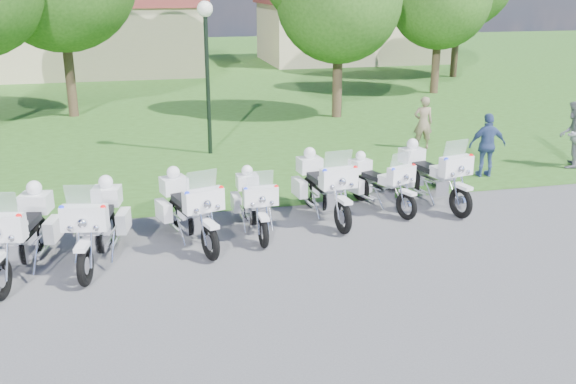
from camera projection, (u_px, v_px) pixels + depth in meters
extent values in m
plane|color=#515155|center=(301.00, 262.00, 11.62)|extent=(100.00, 100.00, 0.00)
cube|color=#32581B|center=(184.00, 72.00, 36.60)|extent=(100.00, 48.00, 0.01)
torus|color=black|center=(1.00, 279.00, 10.16)|extent=(0.28, 0.73, 0.72)
torus|color=black|center=(39.00, 235.00, 11.89)|extent=(0.28, 0.73, 0.72)
cube|color=white|center=(0.00, 227.00, 10.15)|extent=(0.81, 0.41, 0.43)
sphere|color=red|center=(19.00, 216.00, 10.04)|extent=(0.10, 0.10, 0.10)
cube|color=silver|center=(21.00, 248.00, 11.00)|extent=(0.48, 0.66, 0.37)
cube|color=white|center=(12.00, 233.00, 10.64)|extent=(0.45, 0.62, 0.24)
cube|color=black|center=(25.00, 222.00, 11.20)|extent=(0.49, 0.73, 0.13)
cube|color=white|center=(53.00, 229.00, 11.69)|extent=(0.30, 0.59, 0.39)
cube|color=white|center=(17.00, 230.00, 11.67)|extent=(0.30, 0.59, 0.39)
cube|color=white|center=(36.00, 203.00, 11.73)|extent=(0.59, 0.52, 0.34)
sphere|color=white|center=(34.00, 188.00, 11.64)|extent=(0.28, 0.28, 0.28)
torus|color=black|center=(85.00, 266.00, 10.64)|extent=(0.27, 0.72, 0.70)
torus|color=black|center=(109.00, 227.00, 12.33)|extent=(0.27, 0.72, 0.70)
cube|color=white|center=(83.00, 246.00, 10.50)|extent=(0.27, 0.49, 0.07)
cube|color=white|center=(84.00, 218.00, 10.63)|extent=(0.79, 0.39, 0.42)
cube|color=silver|center=(83.00, 196.00, 10.58)|extent=(0.60, 0.24, 0.40)
sphere|color=red|center=(103.00, 208.00, 10.52)|extent=(0.09, 0.09, 0.09)
sphere|color=#1426E5|center=(62.00, 208.00, 10.49)|extent=(0.09, 0.09, 0.09)
cube|color=silver|center=(98.00, 238.00, 11.47)|extent=(0.46, 0.65, 0.36)
cube|color=white|center=(92.00, 224.00, 11.11)|extent=(0.43, 0.60, 0.23)
cube|color=black|center=(100.00, 214.00, 11.66)|extent=(0.48, 0.71, 0.13)
cube|color=white|center=(123.00, 221.00, 12.14)|extent=(0.29, 0.57, 0.38)
cube|color=white|center=(90.00, 221.00, 12.12)|extent=(0.29, 0.57, 0.38)
cube|color=white|center=(107.00, 196.00, 12.17)|extent=(0.58, 0.51, 0.34)
sphere|color=white|center=(106.00, 182.00, 12.09)|extent=(0.27, 0.27, 0.27)
torus|color=black|center=(210.00, 242.00, 11.62)|extent=(0.32, 0.70, 0.69)
torus|color=black|center=(176.00, 214.00, 13.05)|extent=(0.32, 0.70, 0.69)
cube|color=white|center=(210.00, 224.00, 11.49)|extent=(0.31, 0.49, 0.07)
cube|color=white|center=(203.00, 200.00, 11.58)|extent=(0.78, 0.45, 0.41)
cube|color=silver|center=(201.00, 180.00, 11.52)|extent=(0.59, 0.28, 0.39)
sphere|color=red|center=(221.00, 188.00, 11.63)|extent=(0.09, 0.09, 0.09)
sphere|color=#1426E5|center=(187.00, 194.00, 11.32)|extent=(0.09, 0.09, 0.09)
cube|color=silver|center=(192.00, 221.00, 12.31)|extent=(0.50, 0.65, 0.35)
cube|color=white|center=(196.00, 207.00, 12.00)|extent=(0.47, 0.60, 0.23)
cube|color=black|center=(185.00, 200.00, 12.46)|extent=(0.52, 0.71, 0.12)
cube|color=white|center=(193.00, 205.00, 13.02)|extent=(0.33, 0.56, 0.37)
cube|color=white|center=(164.00, 211.00, 12.73)|extent=(0.33, 0.56, 0.37)
cube|color=white|center=(174.00, 185.00, 12.89)|extent=(0.59, 0.53, 0.33)
sphere|color=white|center=(173.00, 172.00, 12.81)|extent=(0.27, 0.27, 0.27)
torus|color=black|center=(263.00, 232.00, 12.18)|extent=(0.13, 0.62, 0.61)
torus|color=black|center=(248.00, 206.00, 13.62)|extent=(0.13, 0.62, 0.61)
cube|color=white|center=(263.00, 217.00, 12.06)|extent=(0.17, 0.41, 0.06)
cube|color=white|center=(261.00, 196.00, 12.17)|extent=(0.66, 0.23, 0.37)
cube|color=silver|center=(260.00, 179.00, 12.12)|extent=(0.51, 0.12, 0.34)
sphere|color=red|center=(276.00, 187.00, 12.13)|extent=(0.08, 0.08, 0.08)
sphere|color=#1426E5|center=(246.00, 189.00, 12.00)|extent=(0.08, 0.08, 0.08)
cube|color=silver|center=(255.00, 213.00, 12.88)|extent=(0.32, 0.52, 0.31)
cube|color=white|center=(257.00, 201.00, 12.58)|extent=(0.30, 0.48, 0.20)
cube|color=black|center=(252.00, 195.00, 13.04)|extent=(0.32, 0.57, 0.11)
cube|color=white|center=(262.00, 200.00, 13.51)|extent=(0.17, 0.48, 0.33)
cube|color=white|center=(236.00, 202.00, 13.38)|extent=(0.17, 0.48, 0.33)
cube|color=white|center=(247.00, 181.00, 13.47)|extent=(0.45, 0.37, 0.29)
sphere|color=white|center=(247.00, 171.00, 13.40)|extent=(0.24, 0.24, 0.24)
torus|color=black|center=(343.00, 217.00, 12.86)|extent=(0.22, 0.71, 0.70)
torus|color=black|center=(310.00, 191.00, 14.44)|extent=(0.22, 0.71, 0.70)
cube|color=white|center=(344.00, 200.00, 12.73)|extent=(0.24, 0.48, 0.07)
cube|color=white|center=(339.00, 178.00, 12.84)|extent=(0.77, 0.34, 0.42)
cube|color=silver|center=(338.00, 160.00, 12.78)|extent=(0.59, 0.20, 0.39)
sphere|color=red|center=(355.00, 168.00, 12.83)|extent=(0.09, 0.09, 0.09)
sphere|color=#1426E5|center=(325.00, 171.00, 12.61)|extent=(0.09, 0.09, 0.09)
cube|color=silver|center=(325.00, 198.00, 13.63)|extent=(0.42, 0.62, 0.35)
cube|color=white|center=(330.00, 185.00, 13.29)|extent=(0.40, 0.58, 0.23)
cube|color=black|center=(320.00, 178.00, 13.80)|extent=(0.43, 0.68, 0.12)
cube|color=white|center=(325.00, 184.00, 14.35)|extent=(0.25, 0.56, 0.37)
cube|color=white|center=(299.00, 187.00, 14.14)|extent=(0.25, 0.56, 0.37)
cube|color=white|center=(310.00, 165.00, 14.27)|extent=(0.55, 0.47, 0.33)
sphere|color=white|center=(310.00, 153.00, 14.19)|extent=(0.27, 0.27, 0.27)
torus|color=black|center=(406.00, 206.00, 13.63)|extent=(0.32, 0.60, 0.60)
torus|color=black|center=(360.00, 188.00, 14.83)|extent=(0.32, 0.60, 0.60)
cube|color=white|center=(408.00, 192.00, 13.52)|extent=(0.29, 0.43, 0.06)
cube|color=white|center=(401.00, 175.00, 13.59)|extent=(0.68, 0.43, 0.36)
cube|color=silver|center=(400.00, 160.00, 13.53)|extent=(0.51, 0.28, 0.34)
sphere|color=red|center=(413.00, 166.00, 13.65)|extent=(0.08, 0.08, 0.08)
sphere|color=#1426E5|center=(393.00, 170.00, 13.34)|extent=(0.08, 0.08, 0.08)
cube|color=silver|center=(382.00, 192.00, 14.21)|extent=(0.46, 0.58, 0.31)
cube|color=white|center=(389.00, 181.00, 13.94)|extent=(0.43, 0.54, 0.20)
cube|color=black|center=(375.00, 176.00, 14.33)|extent=(0.48, 0.63, 0.11)
cube|color=white|center=(373.00, 181.00, 14.82)|extent=(0.31, 0.49, 0.32)
cube|color=white|center=(355.00, 185.00, 14.54)|extent=(0.31, 0.49, 0.32)
cube|color=white|center=(360.00, 166.00, 14.69)|extent=(0.53, 0.49, 0.29)
sphere|color=white|center=(361.00, 156.00, 14.62)|extent=(0.23, 0.23, 0.23)
torus|color=black|center=(461.00, 202.00, 13.71)|extent=(0.28, 0.71, 0.70)
torus|color=black|center=(411.00, 181.00, 15.23)|extent=(0.28, 0.71, 0.70)
cube|color=white|center=(463.00, 186.00, 13.58)|extent=(0.28, 0.49, 0.07)
cube|color=white|center=(456.00, 166.00, 13.69)|extent=(0.79, 0.41, 0.42)
cube|color=silver|center=(456.00, 149.00, 13.63)|extent=(0.60, 0.25, 0.39)
sphere|color=red|center=(471.00, 156.00, 13.71)|extent=(0.09, 0.09, 0.09)
sphere|color=#1426E5|center=(446.00, 160.00, 13.43)|extent=(0.09, 0.09, 0.09)
cube|color=silver|center=(434.00, 185.00, 14.45)|extent=(0.47, 0.65, 0.35)
cube|color=white|center=(443.00, 173.00, 14.12)|extent=(0.44, 0.60, 0.23)
cube|color=black|center=(427.00, 167.00, 14.61)|extent=(0.49, 0.71, 0.13)
cube|color=white|center=(426.00, 174.00, 15.17)|extent=(0.30, 0.57, 0.38)
cube|color=white|center=(404.00, 177.00, 14.91)|extent=(0.30, 0.57, 0.38)
cube|color=white|center=(412.00, 155.00, 15.07)|extent=(0.58, 0.52, 0.33)
sphere|color=white|center=(412.00, 144.00, 14.98)|extent=(0.27, 0.27, 0.27)
cylinder|color=black|center=(208.00, 86.00, 18.40)|extent=(0.12, 0.12, 3.98)
sphere|color=white|center=(205.00, 9.00, 17.74)|extent=(0.44, 0.44, 0.44)
cylinder|color=#38281C|center=(69.00, 67.00, 23.77)|extent=(0.36, 0.36, 3.73)
cylinder|color=#38281C|center=(337.00, 75.00, 23.76)|extent=(0.36, 0.36, 3.12)
sphere|color=#244C15|center=(339.00, 0.00, 22.92)|extent=(4.54, 4.54, 4.54)
cylinder|color=#38281C|center=(436.00, 59.00, 29.01)|extent=(0.36, 0.36, 3.07)
cylinder|color=#38281C|center=(456.00, 40.00, 33.97)|extent=(0.36, 0.36, 3.84)
cube|color=#BEAF89|center=(72.00, 40.00, 35.66)|extent=(14.00, 8.00, 3.60)
cube|color=maroon|center=(68.00, 2.00, 35.02)|extent=(14.56, 8.32, 0.50)
cube|color=#BEAF89|center=(351.00, 32.00, 41.22)|extent=(11.00, 7.00, 3.60)
imported|color=#87735B|center=(423.00, 123.00, 19.29)|extent=(0.65, 0.49, 1.60)
imported|color=gray|center=(573.00, 135.00, 17.32)|extent=(1.12, 1.12, 1.83)
imported|color=#344A7E|center=(487.00, 145.00, 16.52)|extent=(1.01, 0.52, 1.66)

